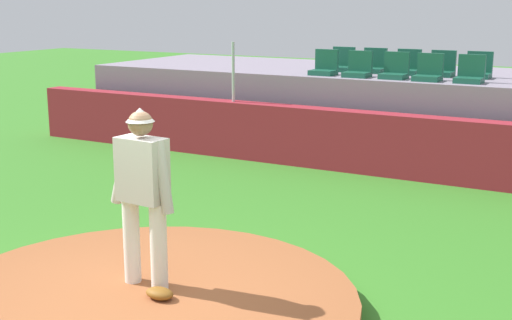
{
  "coord_description": "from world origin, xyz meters",
  "views": [
    {
      "loc": [
        4.02,
        -4.99,
        3.06
      ],
      "look_at": [
        0.0,
        2.35,
        1.13
      ],
      "focal_mm": 48.31,
      "sensor_mm": 36.0,
      "label": 1
    }
  ],
  "objects_px": {
    "fielding_glove": "(160,293)",
    "stadium_chair_6": "(374,65)",
    "stadium_chair_3": "(429,72)",
    "stadium_chair_7": "(408,67)",
    "stadium_chair_5": "(342,64)",
    "stadium_chair_0": "(325,67)",
    "stadium_chair_2": "(395,70)",
    "stadium_chair_9": "(478,70)",
    "stadium_chair_4": "(470,74)",
    "stadium_chair_8": "(442,68)",
    "stadium_chair_1": "(358,69)",
    "pitcher": "(143,185)"
  },
  "relations": [
    {
      "from": "stadium_chair_5",
      "to": "stadium_chair_7",
      "type": "bearing_deg",
      "value": 179.58
    },
    {
      "from": "stadium_chair_6",
      "to": "stadium_chair_2",
      "type": "bearing_deg",
      "value": 129.55
    },
    {
      "from": "stadium_chair_0",
      "to": "stadium_chair_2",
      "type": "bearing_deg",
      "value": -179.93
    },
    {
      "from": "stadium_chair_3",
      "to": "stadium_chair_7",
      "type": "bearing_deg",
      "value": -53.99
    },
    {
      "from": "stadium_chair_2",
      "to": "stadium_chair_9",
      "type": "height_order",
      "value": "same"
    },
    {
      "from": "pitcher",
      "to": "stadium_chair_5",
      "type": "bearing_deg",
      "value": 102.46
    },
    {
      "from": "stadium_chair_0",
      "to": "stadium_chair_2",
      "type": "height_order",
      "value": "same"
    },
    {
      "from": "fielding_glove",
      "to": "stadium_chair_7",
      "type": "relative_size",
      "value": 0.6
    },
    {
      "from": "pitcher",
      "to": "stadium_chair_3",
      "type": "relative_size",
      "value": 3.66
    },
    {
      "from": "stadium_chair_6",
      "to": "stadium_chair_9",
      "type": "height_order",
      "value": "same"
    },
    {
      "from": "stadium_chair_9",
      "to": "stadium_chair_4",
      "type": "bearing_deg",
      "value": 92.14
    },
    {
      "from": "stadium_chair_1",
      "to": "stadium_chair_3",
      "type": "distance_m",
      "value": 1.38
    },
    {
      "from": "stadium_chair_7",
      "to": "stadium_chair_9",
      "type": "relative_size",
      "value": 1.0
    },
    {
      "from": "pitcher",
      "to": "fielding_glove",
      "type": "relative_size",
      "value": 6.1
    },
    {
      "from": "stadium_chair_3",
      "to": "stadium_chair_1",
      "type": "bearing_deg",
      "value": -0.08
    },
    {
      "from": "stadium_chair_1",
      "to": "stadium_chair_9",
      "type": "relative_size",
      "value": 1.0
    },
    {
      "from": "fielding_glove",
      "to": "stadium_chair_6",
      "type": "distance_m",
      "value": 8.85
    },
    {
      "from": "stadium_chair_2",
      "to": "stadium_chair_9",
      "type": "bearing_deg",
      "value": -147.13
    },
    {
      "from": "stadium_chair_9",
      "to": "stadium_chair_3",
      "type": "bearing_deg",
      "value": 52.76
    },
    {
      "from": "stadium_chair_4",
      "to": "stadium_chair_9",
      "type": "relative_size",
      "value": 1.0
    },
    {
      "from": "pitcher",
      "to": "stadium_chair_5",
      "type": "relative_size",
      "value": 3.66
    },
    {
      "from": "stadium_chair_5",
      "to": "stadium_chair_0",
      "type": "bearing_deg",
      "value": 88.98
    },
    {
      "from": "stadium_chair_4",
      "to": "stadium_chair_8",
      "type": "xyz_separation_m",
      "value": [
        -0.72,
        0.87,
        0.0
      ]
    },
    {
      "from": "stadium_chair_0",
      "to": "stadium_chair_4",
      "type": "relative_size",
      "value": 1.0
    },
    {
      "from": "pitcher",
      "to": "stadium_chair_9",
      "type": "height_order",
      "value": "stadium_chair_9"
    },
    {
      "from": "stadium_chair_0",
      "to": "stadium_chair_5",
      "type": "bearing_deg",
      "value": -91.02
    },
    {
      "from": "stadium_chair_6",
      "to": "stadium_chair_7",
      "type": "height_order",
      "value": "same"
    },
    {
      "from": "stadium_chair_4",
      "to": "stadium_chair_0",
      "type": "bearing_deg",
      "value": -0.21
    },
    {
      "from": "pitcher",
      "to": "stadium_chair_9",
      "type": "distance_m",
      "value": 8.61
    },
    {
      "from": "stadium_chair_0",
      "to": "stadium_chair_7",
      "type": "distance_m",
      "value": 1.68
    },
    {
      "from": "fielding_glove",
      "to": "stadium_chair_0",
      "type": "distance_m",
      "value": 8.09
    },
    {
      "from": "fielding_glove",
      "to": "stadium_chair_0",
      "type": "bearing_deg",
      "value": -74.94
    },
    {
      "from": "pitcher",
      "to": "stadium_chair_4",
      "type": "height_order",
      "value": "stadium_chair_4"
    },
    {
      "from": "stadium_chair_2",
      "to": "stadium_chair_6",
      "type": "bearing_deg",
      "value": -50.45
    },
    {
      "from": "stadium_chair_3",
      "to": "stadium_chair_6",
      "type": "distance_m",
      "value": 1.68
    },
    {
      "from": "pitcher",
      "to": "stadium_chair_4",
      "type": "xyz_separation_m",
      "value": [
        1.55,
        7.56,
        0.49
      ]
    },
    {
      "from": "stadium_chair_7",
      "to": "stadium_chair_8",
      "type": "relative_size",
      "value": 1.0
    },
    {
      "from": "stadium_chair_3",
      "to": "stadium_chair_4",
      "type": "distance_m",
      "value": 0.75
    },
    {
      "from": "stadium_chair_3",
      "to": "stadium_chair_7",
      "type": "height_order",
      "value": "same"
    },
    {
      "from": "pitcher",
      "to": "fielding_glove",
      "type": "xyz_separation_m",
      "value": [
        0.32,
        -0.21,
        -1.01
      ]
    },
    {
      "from": "stadium_chair_5",
      "to": "stadium_chair_9",
      "type": "bearing_deg",
      "value": 179.96
    },
    {
      "from": "fielding_glove",
      "to": "stadium_chair_6",
      "type": "relative_size",
      "value": 0.6
    },
    {
      "from": "stadium_chair_0",
      "to": "stadium_chair_1",
      "type": "height_order",
      "value": "same"
    },
    {
      "from": "stadium_chair_3",
      "to": "stadium_chair_7",
      "type": "xyz_separation_m",
      "value": [
        -0.67,
        0.93,
        0.0
      ]
    },
    {
      "from": "stadium_chair_4",
      "to": "stadium_chair_5",
      "type": "relative_size",
      "value": 1.0
    },
    {
      "from": "stadium_chair_3",
      "to": "stadium_chair_7",
      "type": "relative_size",
      "value": 1.0
    },
    {
      "from": "stadium_chair_2",
      "to": "stadium_chair_7",
      "type": "bearing_deg",
      "value": -88.99
    },
    {
      "from": "stadium_chair_3",
      "to": "stadium_chair_9",
      "type": "bearing_deg",
      "value": -127.24
    },
    {
      "from": "stadium_chair_4",
      "to": "stadium_chair_5",
      "type": "height_order",
      "value": "same"
    },
    {
      "from": "stadium_chair_1",
      "to": "stadium_chair_2",
      "type": "height_order",
      "value": "same"
    }
  ]
}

